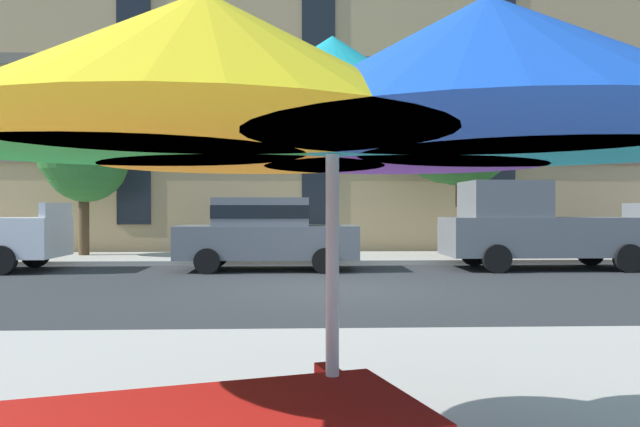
{
  "coord_description": "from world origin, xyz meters",
  "views": [
    {
      "loc": [
        -0.78,
        -11.78,
        1.51
      ],
      "look_at": [
        -0.18,
        3.2,
        1.4
      ],
      "focal_mm": 35.2,
      "sensor_mm": 36.0,
      "label": 1
    }
  ],
  "objects_px": {
    "street_tree_middle": "(455,124)",
    "street_tree_left": "(84,152)",
    "pickup_gray": "(537,228)",
    "sedan_gray": "(265,232)",
    "patio_umbrella": "(332,103)"
  },
  "relations": [
    {
      "from": "sedan_gray",
      "to": "pickup_gray",
      "type": "xyz_separation_m",
      "value": [
        6.81,
        0.0,
        0.08
      ]
    },
    {
      "from": "pickup_gray",
      "to": "street_tree_left",
      "type": "xyz_separation_m",
      "value": [
        -12.37,
        3.51,
        2.18
      ]
    },
    {
      "from": "street_tree_left",
      "to": "street_tree_middle",
      "type": "xyz_separation_m",
      "value": [
        11.09,
        -0.4,
        0.85
      ]
    },
    {
      "from": "sedan_gray",
      "to": "street_tree_left",
      "type": "relative_size",
      "value": 0.95
    },
    {
      "from": "street_tree_left",
      "to": "street_tree_middle",
      "type": "bearing_deg",
      "value": -2.05
    },
    {
      "from": "street_tree_left",
      "to": "patio_umbrella",
      "type": "height_order",
      "value": "street_tree_left"
    },
    {
      "from": "street_tree_middle",
      "to": "street_tree_left",
      "type": "bearing_deg",
      "value": 177.95
    },
    {
      "from": "street_tree_left",
      "to": "pickup_gray",
      "type": "bearing_deg",
      "value": -15.83
    },
    {
      "from": "pickup_gray",
      "to": "patio_umbrella",
      "type": "bearing_deg",
      "value": -114.99
    },
    {
      "from": "sedan_gray",
      "to": "street_tree_left",
      "type": "distance_m",
      "value": 6.95
    },
    {
      "from": "pickup_gray",
      "to": "street_tree_left",
      "type": "height_order",
      "value": "street_tree_left"
    },
    {
      "from": "pickup_gray",
      "to": "street_tree_middle",
      "type": "height_order",
      "value": "street_tree_middle"
    },
    {
      "from": "pickup_gray",
      "to": "patio_umbrella",
      "type": "relative_size",
      "value": 1.5
    },
    {
      "from": "street_tree_middle",
      "to": "patio_umbrella",
      "type": "bearing_deg",
      "value": -106.35
    },
    {
      "from": "pickup_gray",
      "to": "sedan_gray",
      "type": "bearing_deg",
      "value": -180.0
    }
  ]
}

